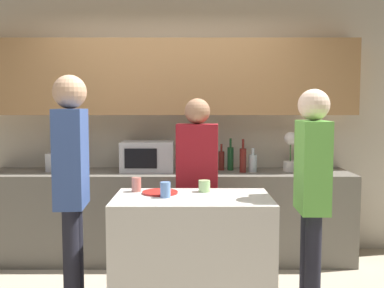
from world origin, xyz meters
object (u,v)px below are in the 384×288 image
(bottle_1, at_px, (221,160))
(bottle_3, at_px, (242,160))
(cup_1, at_px, (165,190))
(toaster, at_px, (60,162))
(cup_0, at_px, (204,186))
(cup_2, at_px, (136,185))
(person_center, at_px, (311,186))
(person_left, at_px, (71,177))
(potted_plant, at_px, (290,151))
(microwave, at_px, (147,156))
(plate_on_island, at_px, (160,192))
(person_right, at_px, (197,177))
(bottle_0, at_px, (212,164))
(bottle_2, at_px, (230,158))
(bottle_4, at_px, (252,163))

(bottle_1, bearing_deg, bottle_3, -35.78)
(cup_1, bearing_deg, bottle_1, 71.53)
(cup_1, bearing_deg, toaster, 129.19)
(bottle_3, height_order, cup_0, bottle_3)
(cup_1, relative_size, cup_2, 1.03)
(cup_2, bearing_deg, person_center, -9.46)
(person_left, bearing_deg, potted_plant, 124.01)
(cup_1, distance_m, person_center, 1.02)
(cup_0, distance_m, cup_1, 0.35)
(potted_plant, relative_size, bottle_3, 1.20)
(microwave, xyz_separation_m, bottle_1, (0.74, 0.06, -0.05))
(bottle_3, bearing_deg, toaster, 177.24)
(cup_2, bearing_deg, plate_on_island, -21.81)
(person_right, bearing_deg, potted_plant, -136.21)
(bottle_0, bearing_deg, bottle_2, 41.52)
(toaster, distance_m, person_center, 2.56)
(cup_0, bearing_deg, potted_plant, 52.88)
(cup_1, height_order, person_right, person_right)
(bottle_2, xyz_separation_m, person_right, (-0.35, -0.84, -0.06))
(bottle_3, bearing_deg, bottle_1, 144.22)
(bottle_4, distance_m, cup_2, 1.51)
(bottle_0, bearing_deg, cup_1, -106.77)
(bottle_0, xyz_separation_m, bottle_3, (0.30, 0.02, 0.04))
(plate_on_island, relative_size, cup_2, 2.46)
(toaster, relative_size, cup_0, 2.99)
(bottle_3, relative_size, cup_1, 3.02)
(plate_on_island, height_order, cup_2, cup_2)
(microwave, distance_m, toaster, 0.88)
(bottle_3, xyz_separation_m, cup_0, (-0.41, -1.10, -0.06))
(microwave, relative_size, person_left, 0.30)
(bottle_3, bearing_deg, cup_2, -130.08)
(person_right, bearing_deg, plate_on_island, 63.15)
(bottle_2, bearing_deg, microwave, -175.99)
(bottle_3, bearing_deg, person_center, -75.50)
(microwave, bearing_deg, cup_2, -88.56)
(bottle_0, distance_m, bottle_4, 0.41)
(person_center, relative_size, person_right, 1.03)
(potted_plant, distance_m, person_left, 2.31)
(person_right, bearing_deg, bottle_2, -108.37)
(person_left, bearing_deg, bottle_1, 138.66)
(bottle_0, distance_m, person_left, 1.67)
(potted_plant, relative_size, plate_on_island, 1.52)
(person_center, bearing_deg, plate_on_island, 84.48)
(plate_on_island, bearing_deg, toaster, 131.05)
(person_left, relative_size, person_right, 1.09)
(bottle_2, distance_m, plate_on_island, 1.45)
(microwave, relative_size, bottle_1, 1.94)
(bottle_4, relative_size, cup_0, 2.73)
(toaster, relative_size, person_left, 0.15)
(plate_on_island, distance_m, cup_2, 0.20)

